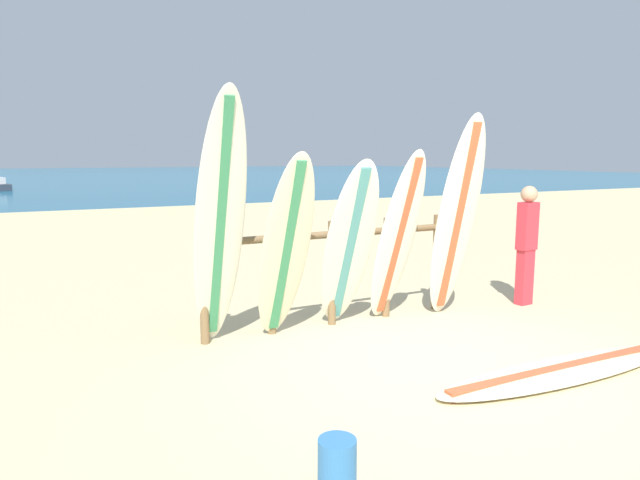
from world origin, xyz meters
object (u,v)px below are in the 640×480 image
Objects in this scene: sand_bucket at (337,460)px; surfboard_leaning_center at (397,238)px; surfboard_rack at (332,262)px; surfboard_leaning_center_left at (349,246)px; surfboard_leaning_center_right at (457,219)px; surfboard_leaning_far_left at (220,224)px; surfboard_lying_on_sand at (561,370)px; beachgoer_standing at (527,240)px; surfboard_leaning_left at (286,249)px.

surfboard_leaning_center is at bearing 49.51° from sand_bucket.
surfboard_rack is at bearing 62.71° from sand_bucket.
surfboard_rack is 0.39m from surfboard_leaning_center_left.
sand_bucket is (-2.80, -2.30, -1.06)m from surfboard_leaning_center_right.
surfboard_leaning_far_left reaches higher than surfboard_lying_on_sand.
beachgoer_standing is (2.63, -0.35, 0.12)m from surfboard_rack.
surfboard_leaning_center is 0.84× the size of surfboard_leaning_center_right.
surfboard_leaning_center_right is (0.72, -0.15, 0.19)m from surfboard_leaning_center.
surfboard_leaning_far_left is 1.29× the size of surfboard_leaning_left.
beachgoer_standing is (4.01, -0.03, -0.42)m from surfboard_leaning_far_left.
sand_bucket is at bearing -120.88° from surfboard_leaning_center_left.
surfboard_leaning_center_left is (1.41, -0.01, -0.32)m from surfboard_leaning_far_left.
surfboard_rack is at bearing 12.81° from surfboard_leaning_far_left.
surfboard_leaning_left is 1.28× the size of beachgoer_standing.
surfboard_leaning_center_left is at bearing 120.03° from surfboard_lying_on_sand.
sand_bucket is at bearing -149.36° from beachgoer_standing.
surfboard_rack is 2.66m from beachgoer_standing.
beachgoer_standing is at bearing -1.32° from surfboard_leaning_center.
surfboard_leaning_far_left is 0.72m from surfboard_leaning_left.
surfboard_lying_on_sand is (1.84, -1.85, -0.95)m from surfboard_leaning_left.
surfboard_rack is 1.20× the size of surfboard_leaning_far_left.
surfboard_leaning_far_left is 4.03m from beachgoer_standing.
surfboard_rack is at bearing 95.86° from surfboard_leaning_center_left.
sand_bucket is (-2.09, -2.44, -0.87)m from surfboard_leaning_center.
surfboard_leaning_center_left is (0.75, 0.03, -0.03)m from surfboard_leaning_left.
sand_bucket is at bearing -140.68° from surfboard_leaning_center_right.
surfboard_leaning_center_right is 2.12m from surfboard_lying_on_sand.
surfboard_leaning_far_left is 2.69m from sand_bucket.
surfboard_leaning_far_left reaches higher than surfboard_leaning_center_right.
surfboard_leaning_far_left is 9.84× the size of sand_bucket.
surfboard_leaning_center_left is (0.03, -0.32, 0.22)m from surfboard_rack.
surfboard_leaning_center_right is (2.77, -0.13, -0.08)m from surfboard_leaning_far_left.
surfboard_rack is 1.53× the size of surfboard_leaning_center.
surfboard_leaning_left is at bearing 134.78° from surfboard_lying_on_sand.
surfboard_leaning_left is 7.61× the size of sand_bucket.
surfboard_leaning_left is 0.75m from surfboard_leaning_center_left.
surfboard_leaning_left is 1.39m from surfboard_leaning_center.
surfboard_rack is at bearing 26.33° from surfboard_leaning_left.
surfboard_lying_on_sand is (1.09, -1.88, -0.91)m from surfboard_leaning_center_left.
surfboard_leaning_center is (0.64, 0.02, 0.05)m from surfboard_leaning_center_left.
sand_bucket is at bearing -168.03° from surfboard_lying_on_sand.
surfboard_leaning_left is at bearing 73.67° from sand_bucket.
surfboard_leaning_left is 2.63m from sand_bucket.
surfboard_leaning_center_left is at bearing -0.37° from surfboard_leaning_far_left.
surfboard_leaning_left is 0.83× the size of surfboard_leaning_center_right.
surfboard_lying_on_sand is at bearing -76.63° from surfboard_leaning_center.
surfboard_leaning_center_left is 0.95× the size of surfboard_leaning_center.
surfboard_leaning_center_left is 0.70× the size of surfboard_lying_on_sand.
sand_bucket is (-0.70, -2.39, -0.85)m from surfboard_leaning_left.
surfboard_leaning_center_right reaches higher than surfboard_leaning_center_left.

